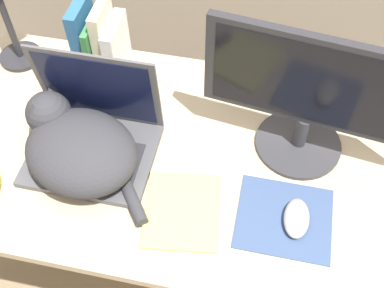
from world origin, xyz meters
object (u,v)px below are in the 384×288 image
at_px(cat, 77,147).
at_px(external_monitor, 312,95).
at_px(notepad, 182,210).
at_px(laptop, 94,135).
at_px(computer_mouse, 297,218).
at_px(book_row, 100,43).

xyz_separation_m(cat, external_monitor, (0.55, 0.18, 0.12)).
xyz_separation_m(external_monitor, notepad, (-0.26, -0.26, -0.20)).
height_order(laptop, notepad, laptop).
height_order(external_monitor, computer_mouse, external_monitor).
distance_m(cat, notepad, 0.31).
distance_m(external_monitor, notepad, 0.42).
bearing_deg(notepad, computer_mouse, 6.06).
distance_m(cat, book_row, 0.35).
xyz_separation_m(cat, book_row, (-0.05, 0.35, 0.03)).
bearing_deg(cat, external_monitor, 17.91).
distance_m(book_row, notepad, 0.56).
height_order(laptop, computer_mouse, laptop).
height_order(external_monitor, notepad, external_monitor).
distance_m(cat, external_monitor, 0.59).
bearing_deg(notepad, external_monitor, 45.06).
relative_size(laptop, notepad, 1.38).
bearing_deg(book_row, laptop, -76.53).
bearing_deg(computer_mouse, external_monitor, 93.16).
distance_m(external_monitor, computer_mouse, 0.30).
bearing_deg(computer_mouse, laptop, 168.01).
bearing_deg(computer_mouse, cat, 174.39).
xyz_separation_m(computer_mouse, book_row, (-0.61, 0.40, 0.09)).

